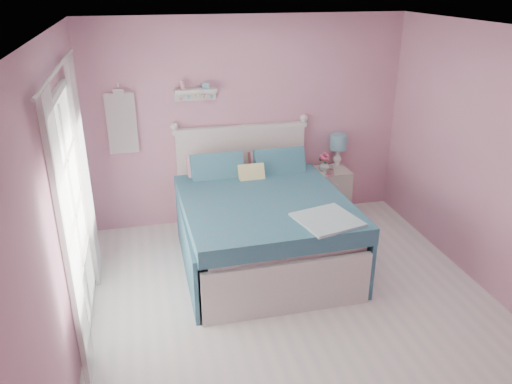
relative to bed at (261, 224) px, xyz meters
name	(u,v)px	position (x,y,z in m)	size (l,w,h in m)	color
floor	(300,314)	(0.11, -1.14, -0.42)	(4.50, 4.50, 0.00)	white
room_shell	(307,159)	(0.11, -1.14, 1.16)	(4.50, 4.50, 4.50)	#C17A95
bed	(261,224)	(0.00, 0.00, 0.00)	(1.78, 2.23, 1.28)	silver
nightstand	(330,192)	(1.17, 0.86, -0.09)	(0.45, 0.45, 0.66)	beige
table_lamp	(338,144)	(1.29, 0.98, 0.54)	(0.22, 0.22, 0.44)	white
vase	(324,165)	(1.07, 0.86, 0.31)	(0.14, 0.14, 0.15)	silver
teacup	(330,172)	(1.09, 0.69, 0.27)	(0.10, 0.10, 0.08)	#BE7F8C
roses	(325,157)	(1.07, 0.85, 0.42)	(0.14, 0.11, 0.12)	#DA4A78
wall_shelf	(195,92)	(-0.55, 1.05, 1.31)	(0.50, 0.15, 0.25)	silver
hanging_dress	(122,124)	(-1.44, 1.04, 0.98)	(0.34, 0.03, 0.72)	white
french_door	(74,217)	(-1.86, -0.74, 0.65)	(0.04, 1.32, 2.16)	silver
curtain_near	(69,248)	(-1.81, -1.49, 0.76)	(0.04, 0.40, 2.32)	white
curtain_far	(85,175)	(-1.81, 0.00, 0.76)	(0.04, 0.40, 2.32)	white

